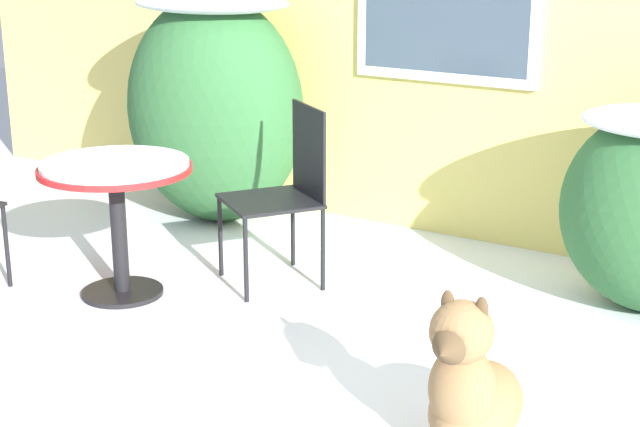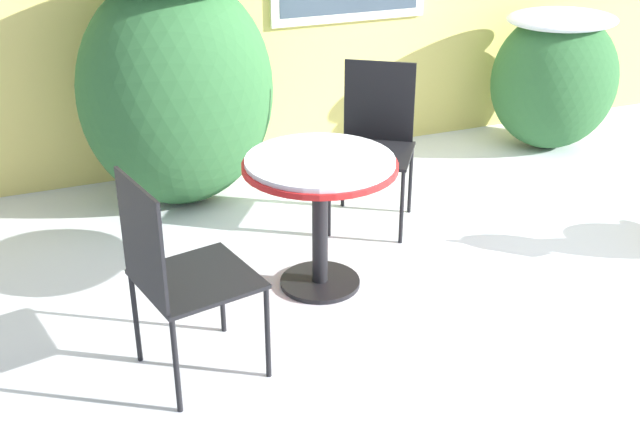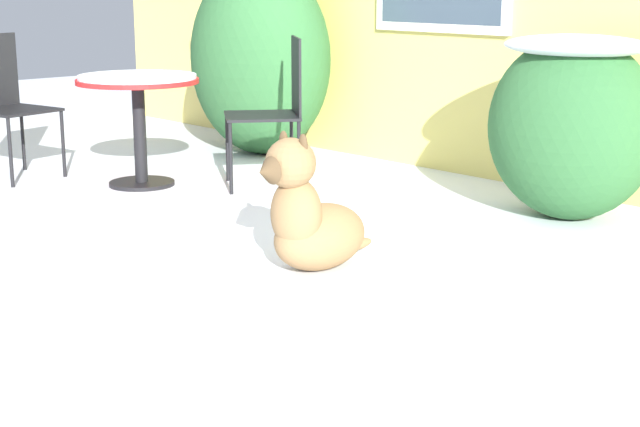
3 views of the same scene
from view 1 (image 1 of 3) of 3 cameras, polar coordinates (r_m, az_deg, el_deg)
name	(u,v)px [view 1 (image 1 of 3)]	position (r m, az deg, el deg)	size (l,w,h in m)	color
ground_plane	(248,365)	(4.40, -4.22, -8.81)	(16.00, 16.00, 0.00)	white
shrub_left	(214,104)	(6.30, -6.16, 6.36)	(1.21, 0.95, 1.45)	#2D6033
patio_table	(116,188)	(5.09, -11.77, 1.48)	(0.78, 0.78, 0.72)	black
patio_chair_near_table	(285,187)	(5.21, -2.04, 1.55)	(0.65, 0.65, 0.96)	black
dog	(471,391)	(3.68, 8.77, -10.17)	(0.34, 0.72, 0.66)	#937047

